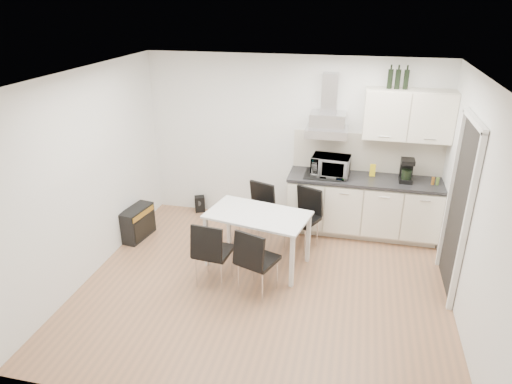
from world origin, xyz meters
TOP-DOWN VIEW (x-y plane):
  - ground at (0.00, 0.00)m, footprint 4.50×4.50m
  - wall_back at (0.00, 2.00)m, footprint 4.50×0.10m
  - wall_front at (0.00, -2.00)m, footprint 4.50×0.10m
  - wall_left at (-2.25, 0.00)m, footprint 0.10×4.00m
  - wall_right at (2.25, 0.00)m, footprint 0.10×4.00m
  - ceiling at (0.00, 0.00)m, footprint 4.50×4.50m
  - doorway at (2.21, 0.55)m, footprint 0.08×1.04m
  - kitchenette at (1.19, 1.73)m, footprint 2.22×0.64m
  - dining_table at (-0.19, 0.52)m, footprint 1.43×0.98m
  - chair_far_left at (-0.36, 1.11)m, footprint 0.58×0.62m
  - chair_far_right at (0.32, 1.08)m, footprint 0.61×0.64m
  - chair_near_left at (-0.63, -0.04)m, footprint 0.49×0.54m
  - chair_near_right at (-0.05, -0.10)m, footprint 0.58×0.62m
  - guitar_amp at (-2.11, 0.83)m, footprint 0.33×0.61m
  - floor_speaker at (-1.51, 1.90)m, footprint 0.20×0.20m

SIDE VIEW (x-z plane):
  - ground at x=0.00m, z-range 0.00..0.00m
  - floor_speaker at x=-1.51m, z-range 0.00..0.27m
  - guitar_amp at x=-2.11m, z-range 0.00..0.48m
  - chair_far_left at x=-0.36m, z-range 0.00..0.88m
  - chair_far_right at x=0.32m, z-range 0.00..0.88m
  - chair_near_left at x=-0.63m, z-range 0.00..0.88m
  - chair_near_right at x=-0.05m, z-range 0.00..0.88m
  - dining_table at x=-0.19m, z-range 0.29..1.04m
  - kitchenette at x=1.19m, z-range -0.43..2.09m
  - doorway at x=2.21m, z-range 0.00..2.10m
  - wall_back at x=0.00m, z-range 0.00..2.60m
  - wall_front at x=0.00m, z-range 0.00..2.60m
  - wall_left at x=-2.25m, z-range 0.00..2.60m
  - wall_right at x=2.25m, z-range 0.00..2.60m
  - ceiling at x=0.00m, z-range 2.60..2.60m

